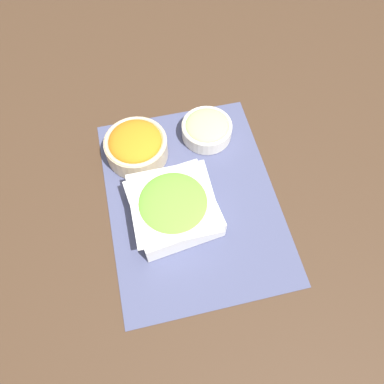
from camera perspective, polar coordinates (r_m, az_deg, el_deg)
The scene contains 5 objects.
ground_plane at distance 0.93m, azimuth 0.00°, elevation -1.00°, with size 3.00×3.00×0.00m, color #422D1E.
placemat at distance 0.93m, azimuth 0.00°, elevation -0.94°, with size 0.55×0.41×0.00m.
lettuce_bowl at distance 0.87m, azimuth -2.85°, elevation -2.27°, with size 0.21×0.21×0.08m.
cucumber_bowl at distance 1.01m, azimuth 2.27°, elevation 9.69°, with size 0.13×0.13×0.06m.
carrot_bowl at distance 0.97m, azimuth -8.53°, elevation 7.07°, with size 0.16×0.16×0.08m.
Camera 1 is at (0.42, -0.10, 0.83)m, focal length 35.00 mm.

